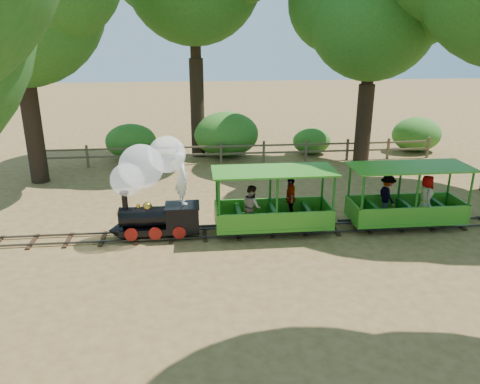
{
  "coord_description": "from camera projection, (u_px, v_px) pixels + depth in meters",
  "views": [
    {
      "loc": [
        -2.26,
        -12.91,
        5.84
      ],
      "look_at": [
        -0.88,
        0.5,
        1.17
      ],
      "focal_mm": 35.0,
      "sensor_mm": 36.0,
      "label": 1
    }
  ],
  "objects": [
    {
      "name": "carriage_front",
      "position": [
        272.0,
        208.0,
        13.97
      ],
      "size": [
        3.62,
        1.48,
        1.88
      ],
      "color": "#33841C",
      "rests_on": "track"
    },
    {
      "name": "fence",
      "position": [
        242.0,
        151.0,
        21.6
      ],
      "size": [
        18.1,
        0.1,
        1.0
      ],
      "color": "brown",
      "rests_on": "ground"
    },
    {
      "name": "shrub_west",
      "position": [
        131.0,
        141.0,
        22.23
      ],
      "size": [
        2.41,
        1.85,
        1.67
      ],
      "primitive_type": "ellipsoid",
      "color": "#2D6B1E",
      "rests_on": "ground"
    },
    {
      "name": "ground",
      "position": [
        270.0,
        232.0,
        14.27
      ],
      "size": [
        90.0,
        90.0,
        0.0
      ],
      "primitive_type": "plane",
      "color": "#9B7342",
      "rests_on": "ground"
    },
    {
      "name": "shrub_mid_w",
      "position": [
        226.0,
        134.0,
        22.59
      ],
      "size": [
        3.13,
        2.41,
        2.17
      ],
      "primitive_type": "ellipsoid",
      "color": "#2D6B1E",
      "rests_on": "ground"
    },
    {
      "name": "locomotive",
      "position": [
        150.0,
        181.0,
        13.43
      ],
      "size": [
        2.69,
        1.27,
        3.09
      ],
      "color": "black",
      "rests_on": "ground"
    },
    {
      "name": "shrub_east",
      "position": [
        417.0,
        134.0,
        23.59
      ],
      "size": [
        2.5,
        1.92,
        1.73
      ],
      "primitive_type": "ellipsoid",
      "color": "#2D6B1E",
      "rests_on": "ground"
    },
    {
      "name": "carriage_rear",
      "position": [
        405.0,
        202.0,
        14.41
      ],
      "size": [
        3.62,
        1.48,
        1.88
      ],
      "color": "#33841C",
      "rests_on": "track"
    },
    {
      "name": "shrub_mid_e",
      "position": [
        312.0,
        141.0,
        23.14
      ],
      "size": [
        1.87,
        1.44,
        1.29
      ],
      "primitive_type": "ellipsoid",
      "color": "#2D6B1E",
      "rests_on": "ground"
    },
    {
      "name": "track",
      "position": [
        270.0,
        230.0,
        14.24
      ],
      "size": [
        22.0,
        1.0,
        0.1
      ],
      "color": "#3F3D3A",
      "rests_on": "ground"
    },
    {
      "name": "oak_ne",
      "position": [
        373.0,
        8.0,
        19.71
      ],
      "size": [
        6.89,
        6.07,
        9.21
      ],
      "color": "#2D2116",
      "rests_on": "ground"
    }
  ]
}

